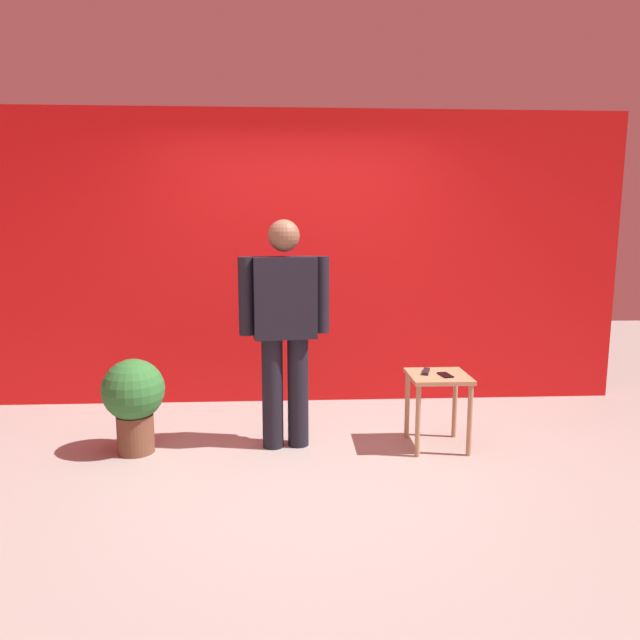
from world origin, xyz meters
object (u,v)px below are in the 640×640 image
(side_table, at_px, (438,388))
(cell_phone, at_px, (445,375))
(potted_plant, at_px, (134,398))
(tv_remote, at_px, (426,371))
(standing_person, at_px, (285,322))

(side_table, distance_m, cell_phone, 0.12)
(potted_plant, bearing_deg, tv_remote, 1.27)
(side_table, bearing_deg, potted_plant, 179.96)
(tv_remote, bearing_deg, side_table, -12.50)
(cell_phone, bearing_deg, potted_plant, 169.65)
(standing_person, relative_size, potted_plant, 2.42)
(standing_person, distance_m, tv_remote, 1.10)
(tv_remote, distance_m, potted_plant, 2.12)
(side_table, height_order, potted_plant, potted_plant)
(side_table, bearing_deg, standing_person, 176.36)
(potted_plant, bearing_deg, side_table, -0.04)
(cell_phone, relative_size, potted_plant, 0.21)
(cell_phone, height_order, potted_plant, potted_plant)
(standing_person, relative_size, side_table, 3.03)
(side_table, xyz_separation_m, potted_plant, (-2.20, 0.00, -0.04))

